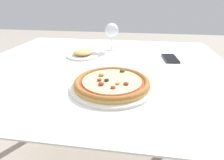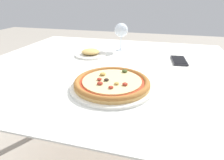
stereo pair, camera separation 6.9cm
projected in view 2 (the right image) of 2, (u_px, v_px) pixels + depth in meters
dining_table at (108, 79)px, 0.98m from camera, size 1.27×1.11×0.75m
pizza_plate at (112, 83)px, 0.70m from camera, size 0.31×0.31×0.04m
wine_glass_far_left at (121, 31)px, 1.13m from camera, size 0.08×0.08×0.16m
cell_phone at (179, 60)px, 0.98m from camera, size 0.08×0.15×0.01m
side_plate at (91, 53)px, 1.07m from camera, size 0.18×0.18×0.04m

